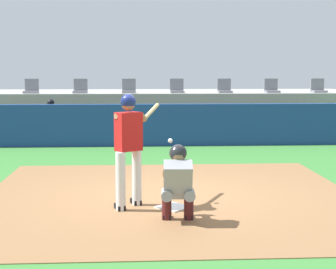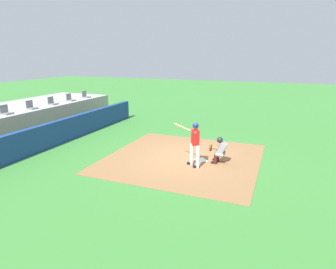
# 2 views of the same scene
# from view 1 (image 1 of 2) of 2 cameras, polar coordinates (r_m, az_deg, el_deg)

# --- Properties ---
(ground_plane) EXTENTS (80.00, 80.00, 0.00)m
(ground_plane) POSITION_cam_1_polar(r_m,az_deg,el_deg) (9.52, 0.25, -6.48)
(ground_plane) COLOR #387A33
(dirt_infield) EXTENTS (6.40, 6.40, 0.01)m
(dirt_infield) POSITION_cam_1_polar(r_m,az_deg,el_deg) (9.52, 0.25, -6.45)
(dirt_infield) COLOR olive
(dirt_infield) RESTS_ON ground
(home_plate) EXTENTS (0.62, 0.62, 0.02)m
(home_plate) POSITION_cam_1_polar(r_m,az_deg,el_deg) (8.74, 0.58, -7.52)
(home_plate) COLOR white
(home_plate) RESTS_ON dirt_infield
(batter_at_plate) EXTENTS (0.77, 1.33, 1.80)m
(batter_at_plate) POSITION_cam_1_polar(r_m,az_deg,el_deg) (8.61, -4.01, -0.88)
(batter_at_plate) COLOR silver
(batter_at_plate) RESTS_ON ground
(catcher_crouched) EXTENTS (0.49, 1.49, 1.13)m
(catcher_crouched) POSITION_cam_1_polar(r_m,az_deg,el_deg) (7.86, 0.99, -4.75)
(catcher_crouched) COLOR gray
(catcher_crouched) RESTS_ON ground
(dugout_wall) EXTENTS (13.00, 0.30, 1.20)m
(dugout_wall) POSITION_cam_1_polar(r_m,az_deg,el_deg) (15.84, -1.23, 1.00)
(dugout_wall) COLOR navy
(dugout_wall) RESTS_ON ground
(dugout_bench) EXTENTS (11.80, 0.44, 0.45)m
(dugout_bench) POSITION_cam_1_polar(r_m,az_deg,el_deg) (16.87, -1.35, 0.07)
(dugout_bench) COLOR olive
(dugout_bench) RESTS_ON ground
(dugout_player_1) EXTENTS (0.49, 0.70, 1.30)m
(dugout_player_1) POSITION_cam_1_polar(r_m,az_deg,el_deg) (16.86, -12.08, 1.45)
(dugout_player_1) COLOR #939399
(dugout_player_1) RESTS_ON ground
(stands_platform) EXTENTS (15.00, 4.40, 1.40)m
(stands_platform) POSITION_cam_1_polar(r_m,az_deg,el_deg) (20.21, -1.69, 2.52)
(stands_platform) COLOR #9E9E99
(stands_platform) RESTS_ON ground
(stadium_seat_1) EXTENTS (0.46, 0.46, 0.48)m
(stadium_seat_1) POSITION_cam_1_polar(r_m,az_deg,el_deg) (18.96, -13.97, 4.58)
(stadium_seat_1) COLOR slate
(stadium_seat_1) RESTS_ON stands_platform
(stadium_seat_2) EXTENTS (0.46, 0.46, 0.48)m
(stadium_seat_2) POSITION_cam_1_polar(r_m,az_deg,el_deg) (18.73, -9.06, 4.67)
(stadium_seat_2) COLOR slate
(stadium_seat_2) RESTS_ON stands_platform
(stadium_seat_3) EXTENTS (0.46, 0.46, 0.48)m
(stadium_seat_3) POSITION_cam_1_polar(r_m,az_deg,el_deg) (18.64, -4.07, 4.72)
(stadium_seat_3) COLOR slate
(stadium_seat_3) RESTS_ON stands_platform
(stadium_seat_4) EXTENTS (0.46, 0.46, 0.48)m
(stadium_seat_4) POSITION_cam_1_polar(r_m,az_deg,el_deg) (18.69, 0.94, 4.74)
(stadium_seat_4) COLOR slate
(stadium_seat_4) RESTS_ON stands_platform
(stadium_seat_5) EXTENTS (0.46, 0.46, 0.48)m
(stadium_seat_5) POSITION_cam_1_polar(r_m,az_deg,el_deg) (18.88, 5.87, 4.73)
(stadium_seat_5) COLOR slate
(stadium_seat_5) RESTS_ON stands_platform
(stadium_seat_6) EXTENTS (0.46, 0.46, 0.48)m
(stadium_seat_6) POSITION_cam_1_polar(r_m,az_deg,el_deg) (19.21, 10.68, 4.68)
(stadium_seat_6) COLOR slate
(stadium_seat_6) RESTS_ON stands_platform
(stadium_seat_7) EXTENTS (0.46, 0.46, 0.48)m
(stadium_seat_7) POSITION_cam_1_polar(r_m,az_deg,el_deg) (19.67, 15.29, 4.61)
(stadium_seat_7) COLOR slate
(stadium_seat_7) RESTS_ON stands_platform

